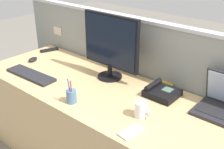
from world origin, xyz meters
The scene contains 10 objects.
desk centered at (0.00, 0.00, 0.35)m, with size 2.19×0.74×0.71m, color tan.
cubicle_divider centered at (0.00, 0.41, 0.58)m, with size 2.67×0.08×1.15m.
desktop_monitor centered at (-0.14, 0.20, 0.98)m, with size 0.50×0.19×0.49m.
desk_phone centered at (0.31, 0.20, 0.74)m, with size 0.21×0.19×0.08m.
keyboard_main centered at (-0.63, -0.19, 0.72)m, with size 0.46×0.13×0.02m, color #232328.
computer_mouse_right_hand centered at (-0.87, 0.00, 0.73)m, with size 0.06×0.10×0.03m, color black.
pen_cup centered at (-0.09, -0.25, 0.76)m, with size 0.07×0.07×0.18m.
cell_phone_silver_slab centered at (0.40, -0.26, 0.71)m, with size 0.07×0.15×0.01m, color #B7BAC1.
tv_remote centered at (-0.97, 0.25, 0.72)m, with size 0.04×0.17×0.02m, color black.
coffee_mug centered at (0.35, -0.09, 0.76)m, with size 0.12×0.08×0.10m.
Camera 1 is at (1.16, -1.31, 1.67)m, focal length 45.69 mm.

